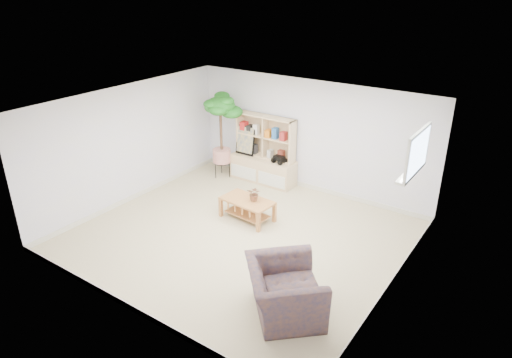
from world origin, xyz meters
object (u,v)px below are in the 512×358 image
Objects in this scene: storage_unit at (263,150)px; floor_tree at (221,136)px; coffee_table at (247,209)px; armchair at (285,288)px.

storage_unit is 0.78× the size of floor_tree.
armchair is at bearing -38.69° from coffee_table.
armchair reaches higher than coffee_table.
floor_tree is 4.92m from armchair.
coffee_table is 2.29m from floor_tree.
storage_unit is at bearing 18.02° from floor_tree.
floor_tree is 1.75× the size of armchair.
storage_unit is 1.36× the size of armchair.
coffee_table is at bearing 3.47° from armchair.
floor_tree is at bearing 5.67° from armchair.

